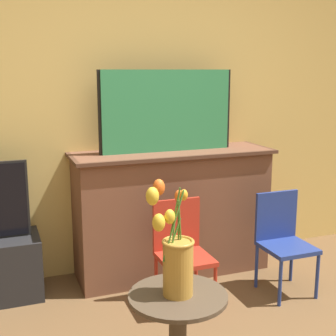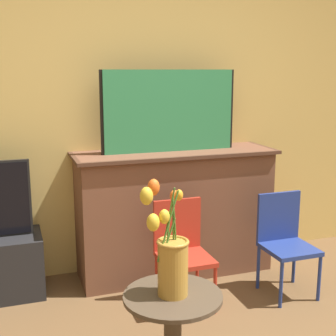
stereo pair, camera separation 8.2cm
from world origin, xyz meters
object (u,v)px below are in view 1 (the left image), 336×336
at_px(painting, 167,111).
at_px(vase_tulips, 175,256).
at_px(chair_blue, 283,237).
at_px(chair_red, 181,247).

xyz_separation_m(painting, vase_tulips, (-0.46, -1.35, -0.54)).
bearing_deg(painting, vase_tulips, -109.01).
relative_size(painting, vase_tulips, 1.87).
bearing_deg(vase_tulips, chair_blue, 34.70).
height_order(chair_red, vase_tulips, vase_tulips).
height_order(chair_blue, vase_tulips, vase_tulips).
bearing_deg(painting, chair_blue, -41.06).
xyz_separation_m(chair_blue, vase_tulips, (-1.12, -0.77, 0.32)).
relative_size(chair_red, vase_tulips, 1.29).
xyz_separation_m(chair_red, vase_tulips, (-0.38, -0.84, 0.32)).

